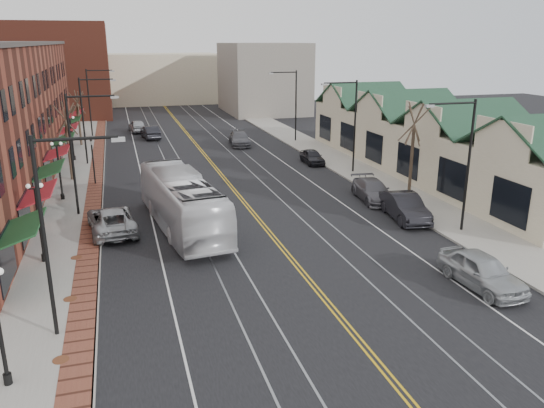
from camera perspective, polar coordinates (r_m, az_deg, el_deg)
ground at (r=24.86m, az=5.67°, el=-10.15°), size 160.00×160.00×0.00m
sidewalk_left at (r=42.10m, az=-20.48°, el=0.50°), size 4.00×120.00×0.15m
sidewalk_right at (r=46.69m, az=10.26°, el=2.90°), size 4.00×120.00×0.15m
building_right at (r=49.16m, az=16.71°, el=5.82°), size 8.00×36.00×4.60m
backdrop_left at (r=90.81m, az=-21.66°, el=13.26°), size 14.00×18.00×14.00m
backdrop_mid at (r=105.96m, az=-12.02°, el=13.10°), size 22.00×14.00×9.00m
backdrop_right at (r=88.77m, az=-0.98°, el=13.39°), size 12.00×16.00×11.00m
streetlight_l_0 at (r=21.52m, az=-22.36°, el=-1.33°), size 3.33×0.25×8.00m
streetlight_l_1 at (r=37.04m, az=-20.15°, el=6.26°), size 3.33×0.25×8.00m
streetlight_l_2 at (r=52.84m, az=-19.24°, el=9.34°), size 3.33×0.25×8.00m
streetlight_l_3 at (r=68.74m, az=-18.75°, el=11.00°), size 3.33×0.25×8.00m
streetlight_r_0 at (r=33.46m, az=19.88°, el=5.21°), size 3.33×0.25×8.00m
streetlight_r_1 at (r=47.12m, az=8.44°, el=9.25°), size 3.33×0.25×8.00m
streetlight_r_2 at (r=61.91m, az=2.19°, el=11.29°), size 3.33×0.25×8.00m
lamppost_l_1 at (r=30.15m, az=-23.71°, el=-2.04°), size 0.84×0.28×4.27m
lamppost_l_2 at (r=41.65m, az=-21.87°, el=3.21°), size 0.84×0.28×4.27m
lamppost_l_3 at (r=55.33m, az=-20.70°, el=6.54°), size 0.84×0.28×4.27m
tree_left_near at (r=47.23m, az=-21.10°, el=6.45°), size 1.78×1.37×6.48m
tree_left_far at (r=63.05m, az=-20.08°, el=8.78°), size 1.66×1.28×6.02m
tree_right_mid at (r=41.02m, az=14.87°, el=5.89°), size 1.90×1.46×6.93m
manhole_near at (r=21.72m, az=-21.76°, el=-15.30°), size 0.60×0.60×0.02m
manhole_mid at (r=26.09m, az=-20.89°, el=-9.51°), size 0.60×0.60×0.02m
manhole_far at (r=30.66m, az=-20.29°, el=-5.42°), size 0.60×0.60×0.02m
traffic_signal at (r=45.36m, az=-18.72°, el=4.79°), size 0.18×0.15×3.80m
transit_bus at (r=33.52m, az=-9.65°, el=0.22°), size 4.40×12.74×3.48m
parked_suv at (r=34.07m, az=-16.86°, el=-1.68°), size 3.24×5.96×1.59m
parked_car_a at (r=27.45m, az=21.65°, el=-6.70°), size 2.23×5.00×1.67m
parked_car_b at (r=36.05m, az=14.08°, el=-0.31°), size 2.50×5.41×1.72m
parked_car_c at (r=39.90m, az=10.79°, el=1.43°), size 2.67×5.39×1.51m
parked_car_d at (r=51.32m, az=4.35°, el=5.10°), size 1.73×4.03×1.36m
distant_car_left at (r=66.05m, az=-12.95°, el=7.52°), size 2.24×4.93×1.57m
distant_car_right at (r=60.47m, az=-3.51°, el=7.06°), size 2.78×5.56×1.55m
distant_car_far at (r=71.35m, az=-14.29°, el=8.13°), size 2.27×4.78×1.58m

